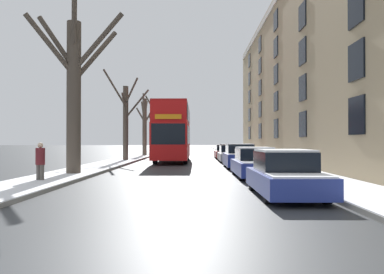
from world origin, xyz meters
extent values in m
plane|color=#303335|center=(0.00, 0.00, 0.00)|extent=(320.00, 320.00, 0.00)
cube|color=gray|center=(-5.44, 53.00, 0.07)|extent=(2.50, 130.00, 0.13)
cube|color=white|center=(-5.44, 53.00, 0.15)|extent=(2.47, 130.00, 0.03)
cube|color=gray|center=(5.44, 53.00, 0.07)|extent=(2.50, 130.00, 0.13)
cube|color=white|center=(5.44, 53.00, 0.15)|extent=(2.47, 130.00, 0.03)
cube|color=tan|center=(11.19, 23.41, 6.55)|extent=(9.00, 41.24, 13.10)
cube|color=black|center=(6.66, 8.89, 2.62)|extent=(0.08, 1.40, 1.47)
cube|color=black|center=(6.66, 16.15, 2.62)|extent=(0.08, 1.40, 1.47)
cube|color=black|center=(6.66, 23.41, 2.62)|extent=(0.08, 1.40, 1.47)
cube|color=black|center=(6.66, 30.66, 2.62)|extent=(0.08, 1.40, 1.47)
cube|color=black|center=(6.66, 37.92, 2.62)|extent=(0.08, 1.40, 1.47)
cube|color=black|center=(6.66, 8.89, 4.72)|extent=(0.08, 1.40, 1.47)
cube|color=black|center=(6.66, 16.15, 4.72)|extent=(0.08, 1.40, 1.47)
cube|color=black|center=(6.66, 23.41, 4.72)|extent=(0.08, 1.40, 1.47)
cube|color=black|center=(6.66, 30.66, 4.72)|extent=(0.08, 1.40, 1.47)
cube|color=black|center=(6.66, 37.92, 4.72)|extent=(0.08, 1.40, 1.47)
cube|color=black|center=(6.66, 8.89, 6.81)|extent=(0.08, 1.40, 1.47)
cube|color=black|center=(6.66, 16.15, 6.81)|extent=(0.08, 1.40, 1.47)
cube|color=black|center=(6.66, 23.41, 6.81)|extent=(0.08, 1.40, 1.47)
cube|color=black|center=(6.66, 30.66, 6.81)|extent=(0.08, 1.40, 1.47)
cube|color=black|center=(6.66, 37.92, 6.81)|extent=(0.08, 1.40, 1.47)
cube|color=black|center=(6.66, 16.15, 8.91)|extent=(0.08, 1.40, 1.47)
cube|color=black|center=(6.66, 23.41, 8.91)|extent=(0.08, 1.40, 1.47)
cube|color=black|center=(6.66, 30.66, 8.91)|extent=(0.08, 1.40, 1.47)
cube|color=black|center=(6.66, 37.92, 8.91)|extent=(0.08, 1.40, 1.47)
cube|color=black|center=(6.66, 23.41, 11.01)|extent=(0.08, 1.40, 1.47)
cube|color=black|center=(6.66, 30.66, 11.01)|extent=(0.08, 1.40, 1.47)
cube|color=black|center=(6.66, 37.92, 11.01)|extent=(0.08, 1.40, 1.47)
cube|color=beige|center=(6.65, 23.41, 12.58)|extent=(0.12, 40.42, 0.44)
cylinder|color=#4C4238|center=(-5.21, 11.86, 3.61)|extent=(0.65, 0.65, 7.23)
cylinder|color=#4C4238|center=(-4.40, 12.57, 5.79)|extent=(1.90, 1.70, 2.79)
cylinder|color=#4C4238|center=(-4.97, 11.15, 6.89)|extent=(0.76, 1.67, 2.40)
cylinder|color=#4C4238|center=(-6.04, 11.15, 5.93)|extent=(1.93, 1.70, 2.56)
cylinder|color=#4C4238|center=(-4.05, 11.72, 6.24)|extent=(2.51, 0.53, 2.70)
cylinder|color=#4C4238|center=(-5.96, 11.71, 6.20)|extent=(1.74, 0.57, 2.44)
cylinder|color=#4C4238|center=(-5.14, 24.22, 3.02)|extent=(0.42, 0.42, 6.04)
cylinder|color=#4C4238|center=(-4.54, 23.42, 5.54)|extent=(1.37, 1.75, 1.86)
cylinder|color=#4C4238|center=(-5.89, 23.66, 5.81)|extent=(1.70, 1.30, 2.84)
cylinder|color=#4C4238|center=(-4.22, 24.17, 4.63)|extent=(1.96, 0.25, 2.32)
cylinder|color=#4C4238|center=(-5.20, 23.82, 4.65)|extent=(0.29, 0.95, 1.60)
cylinder|color=#4C4238|center=(-5.10, 34.86, 3.13)|extent=(0.47, 0.47, 6.27)
cylinder|color=#4C4238|center=(-5.04, 35.41, 5.20)|extent=(0.30, 1.25, 1.82)
cylinder|color=#4C4238|center=(-4.57, 35.31, 4.70)|extent=(1.28, 1.12, 2.38)
cylinder|color=#4C4238|center=(-5.30, 35.69, 5.98)|extent=(0.58, 1.81, 2.22)
cylinder|color=#4C4238|center=(-5.54, 34.89, 4.50)|extent=(1.03, 0.23, 1.61)
cylinder|color=#4C4238|center=(-5.39, 35.71, 4.83)|extent=(0.77, 1.88, 2.63)
cylinder|color=#4C4238|center=(-5.29, 47.13, 3.17)|extent=(0.62, 0.62, 6.35)
cylinder|color=#4C4238|center=(-4.35, 46.35, 4.92)|extent=(2.12, 1.80, 1.79)
cylinder|color=#4C4238|center=(-5.70, 46.60, 4.57)|extent=(1.07, 1.30, 1.28)
cylinder|color=#4C4238|center=(-5.91, 46.57, 6.84)|extent=(1.51, 1.40, 2.35)
cylinder|color=#4C4238|center=(-5.59, 46.48, 6.30)|extent=(0.86, 1.53, 1.62)
cylinder|color=#4C4238|center=(-4.78, 46.07, 5.67)|extent=(1.28, 2.33, 1.97)
cube|color=red|center=(-1.36, 24.30, 1.63)|extent=(2.52, 10.07, 2.57)
cube|color=red|center=(-1.36, 24.30, 3.65)|extent=(2.46, 9.87, 1.47)
cube|color=#B31212|center=(-1.36, 24.30, 4.44)|extent=(2.46, 9.87, 0.12)
cube|color=black|center=(-1.36, 24.30, 2.12)|extent=(2.55, 8.86, 1.34)
cube|color=black|center=(-1.36, 24.30, 3.72)|extent=(2.55, 8.86, 1.11)
cube|color=black|center=(-1.36, 19.29, 2.12)|extent=(2.26, 0.06, 1.41)
cube|color=orange|center=(-1.36, 19.28, 3.28)|extent=(1.76, 0.05, 0.32)
cylinder|color=black|center=(-2.45, 21.28, 0.53)|extent=(0.30, 1.07, 1.07)
cylinder|color=black|center=(-0.27, 21.28, 0.53)|extent=(0.30, 1.07, 1.07)
cylinder|color=black|center=(-2.45, 27.12, 0.53)|extent=(0.30, 1.07, 1.07)
cylinder|color=black|center=(-0.27, 27.12, 0.53)|extent=(0.30, 1.07, 1.07)
cube|color=navy|center=(3.15, 5.59, 0.45)|extent=(1.75, 4.31, 0.56)
cube|color=black|center=(3.15, 5.76, 1.02)|extent=(1.51, 2.15, 0.60)
cube|color=white|center=(3.15, 5.76, 1.35)|extent=(1.47, 2.05, 0.06)
cube|color=white|center=(3.15, 4.06, 0.75)|extent=(1.58, 1.12, 0.05)
cylinder|color=black|center=(2.38, 4.30, 0.32)|extent=(0.20, 0.64, 0.64)
cylinder|color=black|center=(3.92, 4.30, 0.32)|extent=(0.20, 0.64, 0.64)
cylinder|color=black|center=(2.38, 6.88, 0.32)|extent=(0.20, 0.64, 0.64)
cylinder|color=black|center=(3.92, 6.88, 0.32)|extent=(0.20, 0.64, 0.64)
cube|color=navy|center=(3.15, 11.41, 0.46)|extent=(1.76, 4.57, 0.57)
cube|color=black|center=(3.15, 11.59, 1.03)|extent=(1.51, 2.29, 0.56)
cube|color=white|center=(3.15, 11.59, 1.34)|extent=(1.48, 2.17, 0.06)
cube|color=white|center=(3.15, 9.78, 0.77)|extent=(1.58, 1.19, 0.05)
cylinder|color=black|center=(2.38, 10.04, 0.30)|extent=(0.20, 0.61, 0.61)
cylinder|color=black|center=(3.92, 10.04, 0.30)|extent=(0.20, 0.61, 0.61)
cylinder|color=black|center=(2.38, 12.78, 0.30)|extent=(0.20, 0.61, 0.61)
cylinder|color=black|center=(3.92, 12.78, 0.30)|extent=(0.20, 0.61, 0.61)
cube|color=navy|center=(3.15, 17.27, 0.53)|extent=(1.79, 4.23, 0.72)
cube|color=black|center=(3.15, 17.44, 1.16)|extent=(1.54, 2.12, 0.55)
cube|color=white|center=(3.15, 17.44, 1.47)|extent=(1.50, 2.01, 0.05)
cube|color=white|center=(3.15, 15.76, 0.91)|extent=(1.61, 1.11, 0.04)
cylinder|color=black|center=(2.37, 16.00, 0.31)|extent=(0.20, 0.62, 0.62)
cylinder|color=black|center=(3.94, 16.00, 0.31)|extent=(0.20, 0.62, 0.62)
cylinder|color=black|center=(2.37, 18.54, 0.31)|extent=(0.20, 0.62, 0.62)
cylinder|color=black|center=(3.94, 18.54, 0.31)|extent=(0.20, 0.62, 0.62)
cube|color=#9EA3AD|center=(3.15, 23.82, 0.45)|extent=(1.75, 4.59, 0.55)
cube|color=black|center=(3.15, 24.01, 1.03)|extent=(1.51, 2.29, 0.61)
cube|color=white|center=(3.15, 24.01, 1.38)|extent=(1.47, 2.18, 0.10)
cube|color=white|center=(3.15, 22.19, 0.76)|extent=(1.58, 1.20, 0.08)
cylinder|color=black|center=(2.39, 22.45, 0.34)|extent=(0.20, 0.68, 0.68)
cylinder|color=black|center=(3.92, 22.45, 0.34)|extent=(0.20, 0.68, 0.68)
cylinder|color=black|center=(2.39, 25.20, 0.34)|extent=(0.20, 0.68, 0.68)
cylinder|color=black|center=(3.92, 25.20, 0.34)|extent=(0.20, 0.68, 0.68)
cube|color=maroon|center=(3.15, 29.57, 0.46)|extent=(1.79, 4.53, 0.57)
cube|color=black|center=(3.15, 29.75, 1.02)|extent=(1.54, 2.26, 0.55)
cube|color=white|center=(3.15, 29.75, 1.32)|extent=(1.51, 2.15, 0.04)
cube|color=white|center=(3.15, 27.96, 0.76)|extent=(1.61, 1.18, 0.04)
cylinder|color=black|center=(2.36, 28.21, 0.33)|extent=(0.20, 0.66, 0.66)
cylinder|color=black|center=(3.94, 28.21, 0.33)|extent=(0.20, 0.66, 0.66)
cylinder|color=black|center=(2.36, 30.93, 0.33)|extent=(0.20, 0.66, 0.66)
cylinder|color=black|center=(3.94, 30.93, 0.33)|extent=(0.20, 0.66, 0.66)
cylinder|color=#4C4742|center=(-5.37, 8.69, 0.37)|extent=(0.16, 0.16, 0.74)
cylinder|color=#4C4742|center=(-5.52, 8.73, 0.37)|extent=(0.16, 0.16, 0.74)
cylinder|color=#59191E|center=(-5.45, 8.71, 1.06)|extent=(0.35, 0.35, 0.64)
sphere|color=beige|center=(-5.45, 8.71, 1.48)|extent=(0.20, 0.20, 0.20)
camera|label=1|loc=(0.53, -5.49, 1.62)|focal=35.00mm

